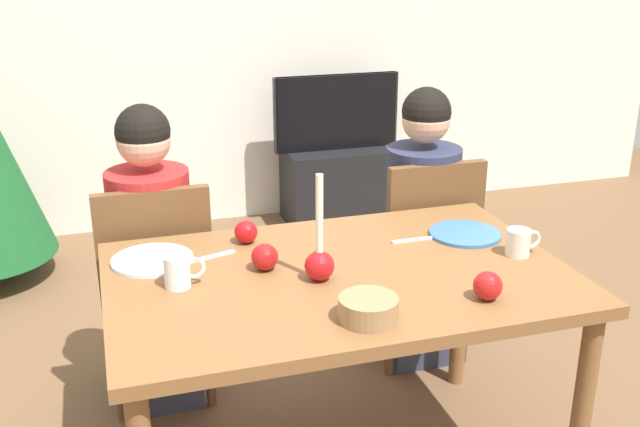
# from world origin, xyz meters

# --- Properties ---
(back_wall) EXTENTS (6.40, 0.10, 2.60)m
(back_wall) POSITION_xyz_m (0.00, 2.60, 1.30)
(back_wall) COLOR silver
(back_wall) RESTS_ON ground
(dining_table) EXTENTS (1.40, 0.90, 0.75)m
(dining_table) POSITION_xyz_m (0.00, 0.00, 0.67)
(dining_table) COLOR brown
(dining_table) RESTS_ON ground
(chair_left) EXTENTS (0.40, 0.40, 0.90)m
(chair_left) POSITION_xyz_m (-0.51, 0.61, 0.51)
(chair_left) COLOR brown
(chair_left) RESTS_ON ground
(chair_right) EXTENTS (0.40, 0.40, 0.90)m
(chair_right) POSITION_xyz_m (0.57, 0.61, 0.51)
(chair_right) COLOR brown
(chair_right) RESTS_ON ground
(person_left_child) EXTENTS (0.30, 0.30, 1.17)m
(person_left_child) POSITION_xyz_m (-0.51, 0.64, 0.57)
(person_left_child) COLOR #33384C
(person_left_child) RESTS_ON ground
(person_right_child) EXTENTS (0.30, 0.30, 1.17)m
(person_right_child) POSITION_xyz_m (0.57, 0.64, 0.57)
(person_right_child) COLOR #33384C
(person_right_child) RESTS_ON ground
(tv_stand) EXTENTS (0.64, 0.40, 0.48)m
(tv_stand) POSITION_xyz_m (0.75, 2.30, 0.24)
(tv_stand) COLOR black
(tv_stand) RESTS_ON ground
(tv) EXTENTS (0.79, 0.05, 0.46)m
(tv) POSITION_xyz_m (0.75, 2.30, 0.71)
(tv) COLOR black
(tv) RESTS_ON tv_stand
(candle_centerpiece) EXTENTS (0.09, 0.09, 0.33)m
(candle_centerpiece) POSITION_xyz_m (-0.07, -0.03, 0.82)
(candle_centerpiece) COLOR red
(candle_centerpiece) RESTS_ON dining_table
(plate_left) EXTENTS (0.26, 0.26, 0.01)m
(plate_left) POSITION_xyz_m (-0.54, 0.25, 0.76)
(plate_left) COLOR silver
(plate_left) RESTS_ON dining_table
(plate_right) EXTENTS (0.24, 0.24, 0.01)m
(plate_right) POSITION_xyz_m (0.51, 0.16, 0.76)
(plate_right) COLOR teal
(plate_right) RESTS_ON dining_table
(mug_left) EXTENTS (0.12, 0.08, 0.10)m
(mug_left) POSITION_xyz_m (-0.48, 0.04, 0.80)
(mug_left) COLOR white
(mug_left) RESTS_ON dining_table
(mug_right) EXTENTS (0.12, 0.08, 0.09)m
(mug_right) POSITION_xyz_m (0.59, -0.04, 0.79)
(mug_right) COLOR silver
(mug_right) RESTS_ON dining_table
(fork_left) EXTENTS (0.18, 0.06, 0.01)m
(fork_left) POSITION_xyz_m (-0.36, 0.22, 0.75)
(fork_left) COLOR silver
(fork_left) RESTS_ON dining_table
(fork_right) EXTENTS (0.18, 0.02, 0.01)m
(fork_right) POSITION_xyz_m (0.33, 0.16, 0.75)
(fork_right) COLOR silver
(fork_right) RESTS_ON dining_table
(bowl_walnuts) EXTENTS (0.16, 0.16, 0.06)m
(bowl_walnuts) POSITION_xyz_m (-0.02, -0.31, 0.78)
(bowl_walnuts) COLOR #99754C
(bowl_walnuts) RESTS_ON dining_table
(apple_near_candle) EXTENTS (0.08, 0.08, 0.08)m
(apple_near_candle) POSITION_xyz_m (0.34, -0.29, 0.79)
(apple_near_candle) COLOR #B51718
(apple_near_candle) RESTS_ON dining_table
(apple_by_left_plate) EXTENTS (0.08, 0.08, 0.08)m
(apple_by_left_plate) POSITION_xyz_m (-0.22, 0.31, 0.79)
(apple_by_left_plate) COLOR red
(apple_by_left_plate) RESTS_ON dining_table
(apple_by_right_mug) EXTENTS (0.08, 0.08, 0.08)m
(apple_by_right_mug) POSITION_xyz_m (-0.21, 0.08, 0.79)
(apple_by_right_mug) COLOR #AC1516
(apple_by_right_mug) RESTS_ON dining_table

